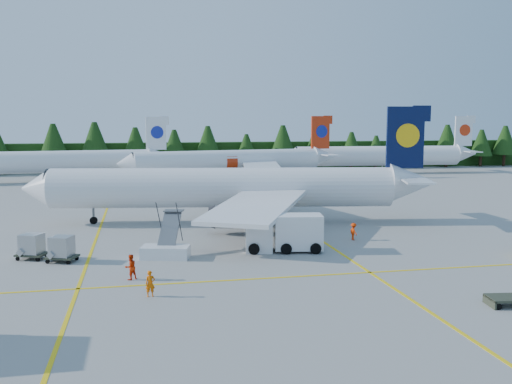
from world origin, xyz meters
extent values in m
plane|color=#9D9D98|center=(0.00, 0.00, 0.00)|extent=(320.00, 320.00, 0.00)
cube|color=yellow|center=(-14.00, 20.00, 0.01)|extent=(0.25, 120.00, 0.01)
cube|color=yellow|center=(6.00, 20.00, 0.01)|extent=(0.25, 120.00, 0.01)
cube|color=yellow|center=(0.00, -6.00, 0.01)|extent=(80.00, 0.25, 0.01)
cube|color=black|center=(0.00, 82.00, 3.00)|extent=(220.00, 4.00, 6.00)
cylinder|color=white|center=(-1.46, 15.83, 3.76)|extent=(35.74, 9.58, 4.18)
cone|color=white|center=(-20.45, 18.78, 3.76)|extent=(3.53, 4.58, 4.18)
cube|color=#071036|center=(17.64, 12.86, 8.99)|extent=(3.98, 0.97, 6.48)
cube|color=white|center=(3.01, 24.13, 3.13)|extent=(8.68, 16.47, 1.19)
cylinder|color=slate|center=(0.51, 21.66, 1.67)|extent=(3.85, 2.71, 2.19)
cube|color=white|center=(0.28, 6.58, 3.13)|extent=(12.67, 16.81, 1.19)
cylinder|color=slate|center=(-1.35, 9.68, 1.67)|extent=(3.85, 2.71, 2.19)
cylinder|color=slate|center=(-14.79, 17.91, 0.89)|extent=(0.25, 0.25, 1.78)
cylinder|color=white|center=(5.60, 56.97, 3.57)|extent=(33.84, 10.02, 3.96)
cone|color=white|center=(-12.32, 53.66, 3.57)|extent=(3.45, 4.40, 3.96)
cube|color=red|center=(23.62, 60.30, 8.52)|extent=(3.76, 1.03, 6.14)
cube|color=white|center=(6.99, 65.79, 2.97)|extent=(12.31, 15.89, 1.12)
cylinder|color=slate|center=(5.53, 62.80, 1.59)|extent=(3.69, 2.66, 2.08)
cube|color=white|center=(10.05, 49.23, 2.97)|extent=(7.84, 15.51, 1.12)
cylinder|color=slate|center=(7.62, 51.50, 1.59)|extent=(3.69, 2.66, 2.08)
cylinder|color=slate|center=(-6.98, 54.64, 0.84)|extent=(0.24, 0.24, 1.68)
cylinder|color=white|center=(-24.81, 62.35, 3.52)|extent=(33.43, 7.67, 3.91)
cube|color=white|center=(-6.86, 64.42, 8.40)|extent=(3.73, 0.76, 6.05)
cylinder|color=white|center=(37.83, 65.90, 3.59)|extent=(34.07, 5.79, 3.99)
cone|color=white|center=(19.50, 66.87, 3.59)|extent=(3.00, 4.13, 3.99)
cube|color=white|center=(56.25, 64.91, 8.58)|extent=(3.80, 0.55, 6.18)
cylinder|color=slate|center=(24.96, 66.58, 0.80)|extent=(0.24, 0.24, 1.60)
cube|color=white|center=(-8.08, 1.23, 0.49)|extent=(4.08, 2.82, 0.97)
cube|color=slate|center=(-7.63, 2.94, 2.03)|extent=(2.26, 3.77, 2.62)
cube|color=slate|center=(-7.19, 4.65, 3.23)|extent=(1.81, 1.43, 0.11)
cube|color=white|center=(-0.41, 2.09, 1.14)|extent=(2.50, 2.50, 2.28)
cube|color=black|center=(-0.41, 2.09, 1.69)|extent=(2.16, 2.34, 0.98)
cube|color=white|center=(2.81, 1.55, 1.63)|extent=(4.26, 3.01, 2.83)
cube|color=#313526|center=(11.11, -14.51, 0.47)|extent=(2.67, 1.88, 0.15)
cube|color=#313526|center=(-18.31, 3.03, 0.39)|extent=(2.61, 2.31, 0.14)
cube|color=#A2A4A7|center=(-18.31, 3.03, 1.23)|extent=(1.94, 1.91, 1.52)
cube|color=#313526|center=(-15.90, 1.62, 0.39)|extent=(2.61, 2.31, 0.14)
cube|color=#A2A4A7|center=(-15.90, 1.62, 1.23)|extent=(1.94, 1.91, 1.52)
imported|color=#E15B04|center=(-9.44, -8.55, 0.81)|extent=(0.64, 0.47, 1.62)
imported|color=red|center=(-10.68, -4.45, 0.87)|extent=(1.07, 1.01, 1.75)
imported|color=#ED3504|center=(8.93, 4.78, 0.78)|extent=(0.54, 0.71, 1.56)
camera|label=1|loc=(-9.86, -43.14, 10.76)|focal=40.00mm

